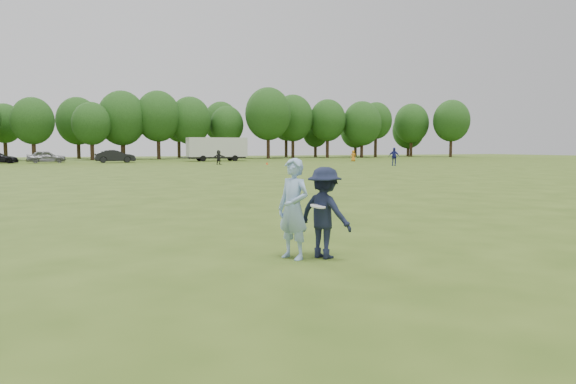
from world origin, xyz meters
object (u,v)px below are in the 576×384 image
at_px(cargo_trailer, 217,148).
at_px(car_e, 46,157).
at_px(player_far_b, 394,157).
at_px(field_cone, 267,163).
at_px(player_far_c, 353,156).
at_px(car_f, 115,156).
at_px(thrower, 293,209).
at_px(player_far_d, 219,157).
at_px(defender, 325,213).

bearing_deg(cargo_trailer, car_e, -178.90).
relative_size(player_far_b, car_e, 0.43).
bearing_deg(field_cone, cargo_trailer, 96.44).
bearing_deg(player_far_c, car_f, 8.20).
bearing_deg(player_far_c, player_far_b, 95.46).
xyz_separation_m(player_far_b, car_f, (-26.34, 20.98, -0.16)).
relative_size(thrower, car_f, 0.37).
xyz_separation_m(player_far_b, field_cone, (-11.19, 7.91, -0.79)).
bearing_deg(player_far_c, thrower, 78.92).
distance_m(thrower, cargo_trailer, 62.18).
bearing_deg(player_far_b, player_far_d, -171.17).
distance_m(player_far_b, player_far_c, 15.67).
distance_m(defender, car_e, 60.88).
bearing_deg(car_f, player_far_b, -131.11).
bearing_deg(car_e, field_cone, -126.83).
relative_size(defender, player_far_d, 1.01).
bearing_deg(player_far_b, field_cone, -175.48).
xyz_separation_m(player_far_c, cargo_trailer, (-16.63, 8.23, 1.02)).
distance_m(defender, cargo_trailer, 62.20).
height_order(car_e, cargo_trailer, cargo_trailer).
bearing_deg(player_far_d, car_f, 109.44).
distance_m(defender, player_far_b, 45.57).
bearing_deg(player_far_c, player_far_d, 34.59).
xyz_separation_m(thrower, player_far_b, (26.72, 37.16, 0.05)).
xyz_separation_m(player_far_c, field_cone, (-14.87, -7.32, -0.60)).
relative_size(player_far_c, cargo_trailer, 0.17).
bearing_deg(car_f, thrower, 177.05).
height_order(player_far_b, cargo_trailer, cargo_trailer).
height_order(player_far_c, cargo_trailer, cargo_trailer).
height_order(player_far_d, field_cone, player_far_d).
relative_size(defender, field_cone, 5.41).
bearing_deg(car_f, defender, 177.59).
xyz_separation_m(player_far_b, player_far_c, (3.68, 15.23, -0.19)).
xyz_separation_m(player_far_d, car_f, (-10.16, 11.27, -0.02)).
relative_size(car_e, field_cone, 14.67).
relative_size(player_far_b, cargo_trailer, 0.21).
distance_m(car_f, cargo_trailer, 13.66).
xyz_separation_m(thrower, defender, (0.54, -0.14, -0.08)).
bearing_deg(defender, car_f, -28.69).
relative_size(player_far_d, car_e, 0.36).
bearing_deg(cargo_trailer, player_far_b, -61.12).
distance_m(car_e, car_f, 8.05).
bearing_deg(thrower, field_cone, 135.12).
height_order(player_far_b, car_e, player_far_b).
bearing_deg(car_e, player_far_b, -127.44).
relative_size(thrower, car_e, 0.40).
bearing_deg(thrower, player_far_c, 124.00).
relative_size(thrower, field_cone, 5.93).
bearing_deg(field_cone, player_far_b, -35.27).
bearing_deg(cargo_trailer, player_far_c, -26.35).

